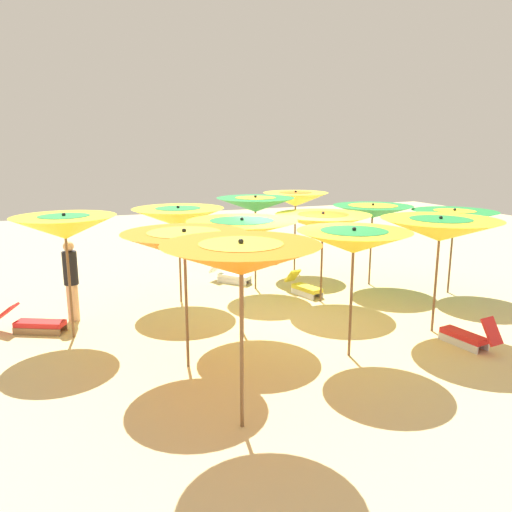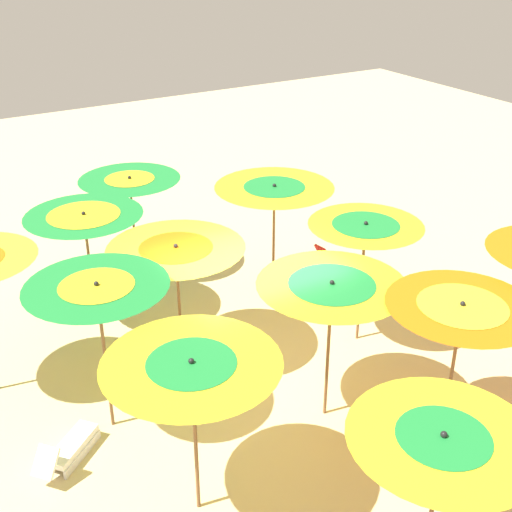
{
  "view_description": "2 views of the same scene",
  "coord_description": "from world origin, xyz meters",
  "px_view_note": "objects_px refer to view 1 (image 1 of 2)",
  "views": [
    {
      "loc": [
        9.34,
        -4.58,
        3.62
      ],
      "look_at": [
        -1.04,
        -0.44,
        1.18
      ],
      "focal_mm": 34.32,
      "sensor_mm": 36.0,
      "label": 1
    },
    {
      "loc": [
        -4.58,
        -7.95,
        6.91
      ],
      "look_at": [
        0.96,
        1.29,
        1.49
      ],
      "focal_mm": 47.45,
      "sensor_mm": 36.0,
      "label": 2
    }
  ],
  "objects_px": {
    "beach_umbrella_0": "(241,259)",
    "lounger_3": "(305,287)",
    "beach_umbrella_5": "(242,228)",
    "beach_umbrella_11": "(296,199)",
    "beach_umbrella_4": "(184,244)",
    "lounger_0": "(232,276)",
    "beach_umbrella_10": "(255,205)",
    "beach_umbrella_3": "(454,217)",
    "beach_umbrella_2": "(440,230)",
    "beach_umbrella_8": "(65,227)",
    "lounger_2": "(34,323)",
    "beach_umbrella_9": "(178,217)",
    "beach_ball": "(272,259)",
    "beachgoer_0": "(71,280)",
    "beach_umbrella_7": "(373,211)",
    "beach_umbrella_6": "(323,222)",
    "beach_umbrella_1": "(354,241)",
    "lounger_1": "(468,336)"
  },
  "relations": [
    {
      "from": "beach_umbrella_4",
      "to": "beach_umbrella_3",
      "type": "bearing_deg",
      "value": 103.85
    },
    {
      "from": "beach_umbrella_8",
      "to": "lounger_3",
      "type": "distance_m",
      "value": 5.97
    },
    {
      "from": "lounger_0",
      "to": "beach_umbrella_1",
      "type": "bearing_deg",
      "value": -36.31
    },
    {
      "from": "beach_umbrella_11",
      "to": "lounger_2",
      "type": "bearing_deg",
      "value": -69.82
    },
    {
      "from": "beach_umbrella_11",
      "to": "beach_ball",
      "type": "xyz_separation_m",
      "value": [
        -1.17,
        -0.22,
        -2.03
      ]
    },
    {
      "from": "beach_umbrella_2",
      "to": "beach_umbrella_8",
      "type": "distance_m",
      "value": 7.19
    },
    {
      "from": "beach_umbrella_6",
      "to": "beach_ball",
      "type": "distance_m",
      "value": 4.54
    },
    {
      "from": "lounger_2",
      "to": "beach_umbrella_1",
      "type": "bearing_deg",
      "value": -5.6
    },
    {
      "from": "beach_umbrella_6",
      "to": "lounger_0",
      "type": "relative_size",
      "value": 1.99
    },
    {
      "from": "beach_umbrella_8",
      "to": "beach_umbrella_9",
      "type": "bearing_deg",
      "value": 120.76
    },
    {
      "from": "beach_umbrella_4",
      "to": "lounger_0",
      "type": "relative_size",
      "value": 2.1
    },
    {
      "from": "beach_umbrella_4",
      "to": "beach_umbrella_2",
      "type": "bearing_deg",
      "value": 87.31
    },
    {
      "from": "beachgoer_0",
      "to": "beach_umbrella_6",
      "type": "bearing_deg",
      "value": -85.93
    },
    {
      "from": "beach_umbrella_0",
      "to": "beach_umbrella_2",
      "type": "relative_size",
      "value": 1.08
    },
    {
      "from": "beach_umbrella_5",
      "to": "beach_umbrella_6",
      "type": "relative_size",
      "value": 1.04
    },
    {
      "from": "beach_umbrella_3",
      "to": "beachgoer_0",
      "type": "height_order",
      "value": "beach_umbrella_3"
    },
    {
      "from": "beach_umbrella_8",
      "to": "beach_ball",
      "type": "height_order",
      "value": "beach_umbrella_8"
    },
    {
      "from": "beach_umbrella_5",
      "to": "beach_umbrella_6",
      "type": "height_order",
      "value": "beach_umbrella_5"
    },
    {
      "from": "beach_umbrella_10",
      "to": "beachgoer_0",
      "type": "relative_size",
      "value": 1.42
    },
    {
      "from": "lounger_1",
      "to": "beach_ball",
      "type": "xyz_separation_m",
      "value": [
        -7.61,
        -0.66,
        -0.06
      ]
    },
    {
      "from": "lounger_3",
      "to": "beach_umbrella_0",
      "type": "bearing_deg",
      "value": -50.49
    },
    {
      "from": "beach_umbrella_9",
      "to": "beachgoer_0",
      "type": "xyz_separation_m",
      "value": [
        0.48,
        -2.46,
        -1.15
      ]
    },
    {
      "from": "beach_umbrella_3",
      "to": "beach_umbrella_9",
      "type": "xyz_separation_m",
      "value": [
        -1.81,
        -6.59,
        0.1
      ]
    },
    {
      "from": "beach_umbrella_0",
      "to": "beach_umbrella_3",
      "type": "relative_size",
      "value": 1.17
    },
    {
      "from": "lounger_0",
      "to": "lounger_2",
      "type": "bearing_deg",
      "value": -106.94
    },
    {
      "from": "beach_umbrella_9",
      "to": "lounger_1",
      "type": "distance_m",
      "value": 6.69
    },
    {
      "from": "beach_umbrella_6",
      "to": "lounger_3",
      "type": "bearing_deg",
      "value": -171.33
    },
    {
      "from": "beach_umbrella_3",
      "to": "lounger_2",
      "type": "bearing_deg",
      "value": -95.2
    },
    {
      "from": "beach_umbrella_7",
      "to": "beach_umbrella_0",
      "type": "bearing_deg",
      "value": -46.81
    },
    {
      "from": "beach_umbrella_9",
      "to": "lounger_2",
      "type": "distance_m",
      "value": 3.84
    },
    {
      "from": "beach_umbrella_6",
      "to": "lounger_3",
      "type": "relative_size",
      "value": 1.93
    },
    {
      "from": "lounger_0",
      "to": "lounger_2",
      "type": "relative_size",
      "value": 0.79
    },
    {
      "from": "lounger_1",
      "to": "beach_umbrella_1",
      "type": "bearing_deg",
      "value": 70.77
    },
    {
      "from": "beach_umbrella_10",
      "to": "beach_umbrella_6",
      "type": "bearing_deg",
      "value": 32.35
    },
    {
      "from": "lounger_2",
      "to": "beach_umbrella_11",
      "type": "bearing_deg",
      "value": 46.9
    },
    {
      "from": "beach_umbrella_2",
      "to": "beach_umbrella_4",
      "type": "relative_size",
      "value": 0.99
    },
    {
      "from": "beach_umbrella_9",
      "to": "beach_ball",
      "type": "bearing_deg",
      "value": 128.02
    },
    {
      "from": "beach_umbrella_0",
      "to": "lounger_3",
      "type": "distance_m",
      "value": 6.58
    },
    {
      "from": "beach_umbrella_4",
      "to": "beach_umbrella_8",
      "type": "xyz_separation_m",
      "value": [
        -2.12,
        -1.77,
        0.07
      ]
    },
    {
      "from": "beach_umbrella_5",
      "to": "beach_umbrella_10",
      "type": "distance_m",
      "value": 3.25
    },
    {
      "from": "beach_umbrella_2",
      "to": "beach_umbrella_8",
      "type": "bearing_deg",
      "value": -109.14
    },
    {
      "from": "lounger_0",
      "to": "beach_umbrella_9",
      "type": "bearing_deg",
      "value": -95.24
    },
    {
      "from": "beach_umbrella_6",
      "to": "lounger_2",
      "type": "bearing_deg",
      "value": -93.05
    },
    {
      "from": "beach_umbrella_5",
      "to": "beach_umbrella_11",
      "type": "distance_m",
      "value": 5.32
    },
    {
      "from": "beach_umbrella_4",
      "to": "beach_umbrella_1",
      "type": "bearing_deg",
      "value": 76.92
    },
    {
      "from": "beachgoer_0",
      "to": "beach_ball",
      "type": "bearing_deg",
      "value": -49.41
    },
    {
      "from": "lounger_3",
      "to": "beach_umbrella_7",
      "type": "bearing_deg",
      "value": 80.39
    },
    {
      "from": "beach_umbrella_1",
      "to": "lounger_0",
      "type": "xyz_separation_m",
      "value": [
        -5.44,
        -0.35,
        -1.89
      ]
    },
    {
      "from": "beach_umbrella_2",
      "to": "beach_umbrella_3",
      "type": "distance_m",
      "value": 3.08
    },
    {
      "from": "beach_umbrella_3",
      "to": "beach_umbrella_4",
      "type": "bearing_deg",
      "value": -76.15
    }
  ]
}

